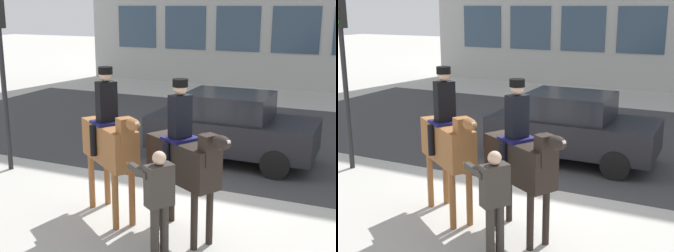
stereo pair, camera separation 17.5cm
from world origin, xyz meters
The scene contains 7 objects.
ground_plane centered at (0.00, 0.00, 0.00)m, with size 80.00×80.00×0.00m, color #B2AFA8.
road_surface centered at (0.00, 4.75, 0.00)m, with size 20.34×8.50×0.01m.
mounted_horse_lead centered at (-0.72, -1.43, 1.41)m, with size 1.64×1.28×2.66m.
mounted_horse_companion centered at (0.69, -1.55, 1.34)m, with size 1.68×1.16×2.56m.
pedestrian_bystander centered at (0.65, -2.41, 0.99)m, with size 0.90×0.51×1.68m.
street_car_near_lane centered at (0.30, 2.43, 0.84)m, with size 3.91×1.82×1.65m.
traffic_light centered at (-4.13, -0.24, 2.62)m, with size 0.24×0.29×3.89m.
Camera 1 is at (3.31, -8.03, 3.65)m, focal length 50.00 mm.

